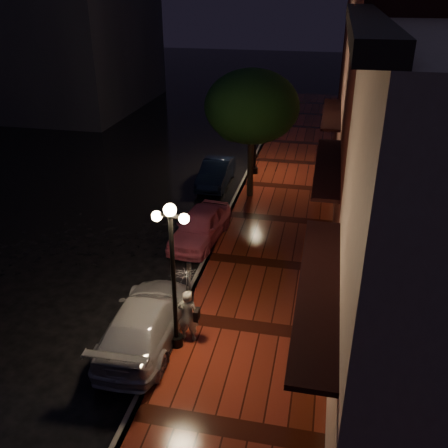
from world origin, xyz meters
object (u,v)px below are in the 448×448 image
Objects in this scene: navy_car at (216,173)px; silver_car at (146,321)px; streetlamp_far at (256,127)px; parking_meter at (189,278)px; streetlamp_near at (173,270)px; street_tree at (252,109)px; woman_with_umbrella at (187,295)px; pink_car at (200,226)px.

silver_car is (0.74, -12.18, 0.05)m from navy_car.
parking_meter is (-0.20, -11.89, -1.60)m from streetlamp_far.
streetlamp_near reaches higher than navy_car.
street_tree is at bearing 64.83° from parking_meter.
parking_meter is (-0.46, -8.88, -3.25)m from street_tree.
silver_car is 1.54m from woman_with_umbrella.
street_tree reaches higher than navy_car.
streetlamp_near is at bearing -90.00° from streetlamp_far.
streetlamp_far is 0.92× the size of silver_car.
navy_car is at bearing 97.80° from streetlamp_near.
streetlamp_near reaches higher than pink_car.
silver_car is at bearing 6.42° from woman_with_umbrella.
street_tree is at bearing -35.60° from navy_car.
streetlamp_near is 1.13× the size of navy_car.
woman_with_umbrella reaches higher than pink_car.
woman_with_umbrella reaches higher than navy_car.
silver_car is at bearing -83.78° from pink_car.
street_tree reaches higher than parking_meter.
street_tree is at bearing -98.12° from silver_car.
pink_car is at bearing -83.26° from navy_car.
streetlamp_far is at bearing -95.66° from silver_car.
street_tree is 5.98m from pink_car.
streetlamp_near is 2.15m from silver_car.
silver_car reaches higher than pink_car.
street_tree is at bearing -85.09° from streetlamp_far.
silver_car is at bearing -86.80° from navy_car.
woman_with_umbrella is at bearing -72.48° from pink_car.
silver_car is (0.00, -6.15, 0.01)m from pink_car.
pink_car is at bearing -104.59° from street_tree.
streetlamp_far is 1.13× the size of navy_car.
woman_with_umbrella is (1.20, -6.02, 0.97)m from pink_car.
parking_meter is at bearing -113.08° from silver_car.
street_tree is at bearing 88.65° from streetlamp_near.
streetlamp_near is at bearing -91.35° from street_tree.
navy_car is (-1.69, 12.37, -1.97)m from streetlamp_near.
streetlamp_near reaches higher than parking_meter.
pink_car is at bearing -97.08° from streetlamp_far.
woman_with_umbrella is 1.95m from parking_meter.
woman_with_umbrella is (0.25, -13.67, -0.96)m from streetlamp_far.
woman_with_umbrella is at bearing -97.95° from parking_meter.
street_tree reaches higher than woman_with_umbrella.
street_tree is (0.26, 10.99, 1.64)m from streetlamp_near.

